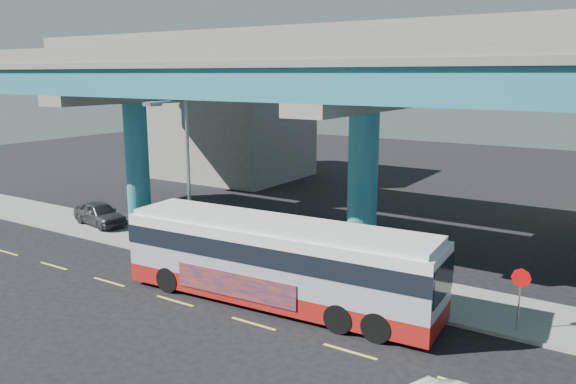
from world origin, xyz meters
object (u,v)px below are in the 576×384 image
Objects in this scene: stop_sign at (520,286)px; parked_car at (100,213)px; street_lamp at (180,157)px; transit_bus at (277,259)px.

parked_car is at bearing -161.24° from stop_sign.
street_lamp reaches higher than stop_sign.
street_lamp is at bearing -154.96° from stop_sign.
street_lamp reaches higher than transit_bus.
stop_sign is at bearing -83.20° from parked_car.
stop_sign is (15.40, 0.75, -3.52)m from street_lamp.
street_lamp reaches higher than parked_car.
street_lamp is (-6.61, 1.59, 3.43)m from transit_bus.
street_lamp is at bearing -93.81° from parked_car.
transit_bus is 7.62m from street_lamp.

